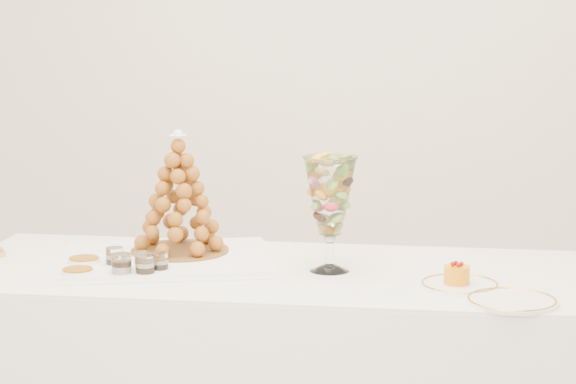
# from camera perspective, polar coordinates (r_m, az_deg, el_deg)

# --- Properties ---
(buffet_table) EXTENTS (1.90, 0.78, 0.72)m
(buffet_table) POSITION_cam_1_polar(r_m,az_deg,el_deg) (3.49, -1.00, -9.68)
(buffet_table) COLOR white
(buffet_table) RESTS_ON ground
(lace_tray) EXTENTS (0.73, 0.62, 0.02)m
(lace_tray) POSITION_cam_1_polar(r_m,az_deg,el_deg) (3.48, -6.14, -3.42)
(lace_tray) COLOR white
(lace_tray) RESTS_ON buffet_table
(macaron_vase) EXTENTS (0.16, 0.16, 0.34)m
(macaron_vase) POSITION_cam_1_polar(r_m,az_deg,el_deg) (3.32, 2.14, -0.27)
(macaron_vase) COLOR white
(macaron_vase) RESTS_ON buffet_table
(cake_plate) EXTENTS (0.22, 0.22, 0.01)m
(cake_plate) POSITION_cam_1_polar(r_m,az_deg,el_deg) (3.22, 8.70, -4.69)
(cake_plate) COLOR white
(cake_plate) RESTS_ON buffet_table
(spare_plate) EXTENTS (0.25, 0.25, 0.01)m
(spare_plate) POSITION_cam_1_polar(r_m,az_deg,el_deg) (3.08, 11.31, -5.46)
(spare_plate) COLOR white
(spare_plate) RESTS_ON buffet_table
(verrine_a) EXTENTS (0.06, 0.06, 0.07)m
(verrine_a) POSITION_cam_1_polar(r_m,az_deg,el_deg) (3.40, -8.79, -3.39)
(verrine_a) COLOR white
(verrine_a) RESTS_ON buffet_table
(verrine_b) EXTENTS (0.07, 0.07, 0.07)m
(verrine_b) POSITION_cam_1_polar(r_m,az_deg,el_deg) (3.32, -7.34, -3.65)
(verrine_b) COLOR white
(verrine_b) RESTS_ON buffet_table
(verrine_c) EXTENTS (0.06, 0.06, 0.07)m
(verrine_c) POSITION_cam_1_polar(r_m,az_deg,el_deg) (3.32, -6.54, -3.67)
(verrine_c) COLOR white
(verrine_c) RESTS_ON buffet_table
(verrine_d) EXTENTS (0.07, 0.07, 0.08)m
(verrine_d) POSITION_cam_1_polar(r_m,az_deg,el_deg) (3.28, -8.45, -3.79)
(verrine_d) COLOR white
(verrine_d) RESTS_ON buffet_table
(verrine_e) EXTENTS (0.07, 0.07, 0.07)m
(verrine_e) POSITION_cam_1_polar(r_m,az_deg,el_deg) (3.28, -7.27, -3.83)
(verrine_e) COLOR white
(verrine_e) RESTS_ON buffet_table
(ramekin_back) EXTENTS (0.10, 0.10, 0.03)m
(ramekin_back) POSITION_cam_1_polar(r_m,az_deg,el_deg) (3.44, -10.31, -3.60)
(ramekin_back) COLOR white
(ramekin_back) RESTS_ON buffet_table
(ramekin_front) EXTENTS (0.10, 0.10, 0.03)m
(ramekin_front) POSITION_cam_1_polar(r_m,az_deg,el_deg) (3.31, -10.63, -4.16)
(ramekin_front) COLOR white
(ramekin_front) RESTS_ON buffet_table
(croquembouche) EXTENTS (0.31, 0.31, 0.38)m
(croquembouche) POSITION_cam_1_polar(r_m,az_deg,el_deg) (3.50, -5.56, -0.04)
(croquembouche) COLOR brown
(croquembouche) RESTS_ON lace_tray
(mousse_cake) EXTENTS (0.07, 0.07, 0.06)m
(mousse_cake) POSITION_cam_1_polar(r_m,az_deg,el_deg) (3.21, 8.57, -4.17)
(mousse_cake) COLOR orange
(mousse_cake) RESTS_ON cake_plate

